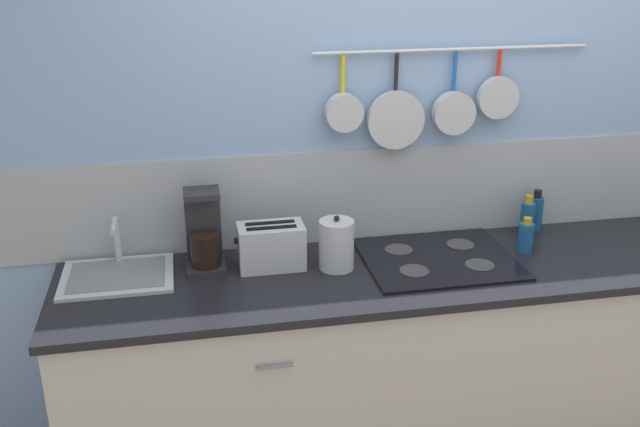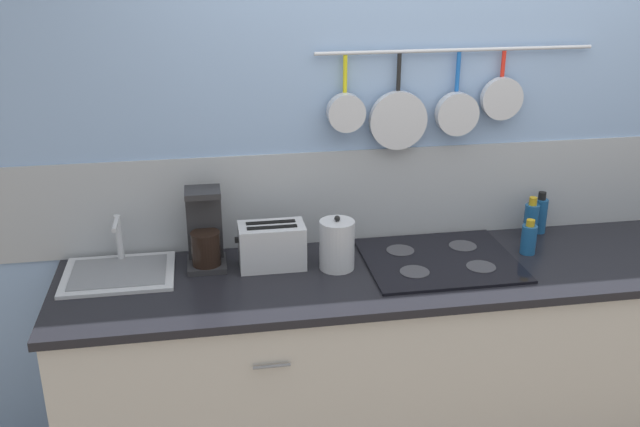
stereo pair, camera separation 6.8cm
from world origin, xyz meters
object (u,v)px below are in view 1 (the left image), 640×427
(bottle_sesame_oil, at_px, (527,219))
(bottle_olive_oil, at_px, (536,213))
(coffee_maker, at_px, (204,236))
(toaster, at_px, (271,246))
(kettle, at_px, (336,245))
(bottle_dish_soap, at_px, (526,236))

(bottle_sesame_oil, bearing_deg, bottle_olive_oil, 41.02)
(bottle_sesame_oil, xyz_separation_m, bottle_olive_oil, (0.08, 0.07, -0.00))
(coffee_maker, bearing_deg, toaster, -12.42)
(kettle, xyz_separation_m, bottle_dish_soap, (0.85, 0.00, -0.04))
(kettle, height_order, bottle_olive_oil, kettle)
(toaster, relative_size, kettle, 1.23)
(bottle_dish_soap, xyz_separation_m, bottle_sesame_oil, (0.08, 0.15, 0.02))
(coffee_maker, bearing_deg, bottle_dish_soap, -4.85)
(toaster, relative_size, bottle_sesame_oil, 1.44)
(coffee_maker, height_order, bottle_sesame_oil, coffee_maker)
(coffee_maker, distance_m, bottle_dish_soap, 1.39)
(toaster, bearing_deg, bottle_olive_oil, 7.08)
(kettle, height_order, bottle_sesame_oil, kettle)
(kettle, distance_m, bottle_olive_oil, 1.03)
(toaster, xyz_separation_m, bottle_sesame_oil, (1.19, 0.09, -0.00))
(bottle_dish_soap, relative_size, bottle_sesame_oil, 0.78)
(toaster, relative_size, bottle_dish_soap, 1.85)
(kettle, xyz_separation_m, bottle_olive_oil, (1.00, 0.22, -0.02))
(coffee_maker, xyz_separation_m, bottle_dish_soap, (1.38, -0.12, -0.07))
(coffee_maker, bearing_deg, bottle_sesame_oil, 1.22)
(bottle_sesame_oil, bearing_deg, bottle_dish_soap, -117.46)
(coffee_maker, height_order, kettle, coffee_maker)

